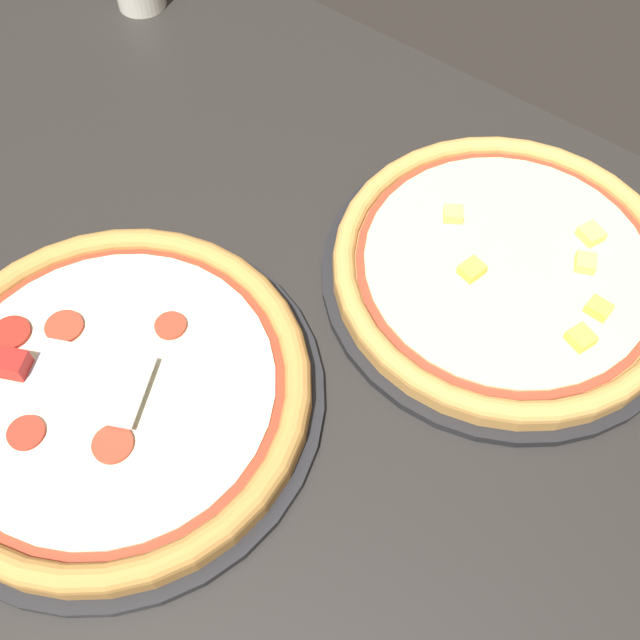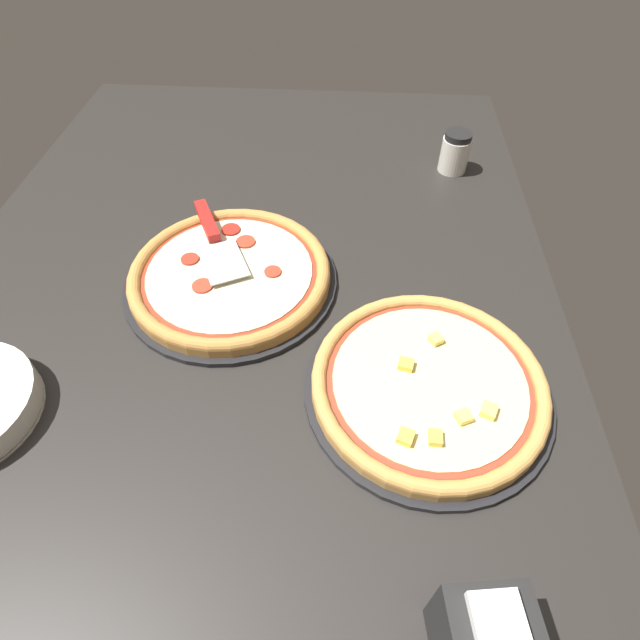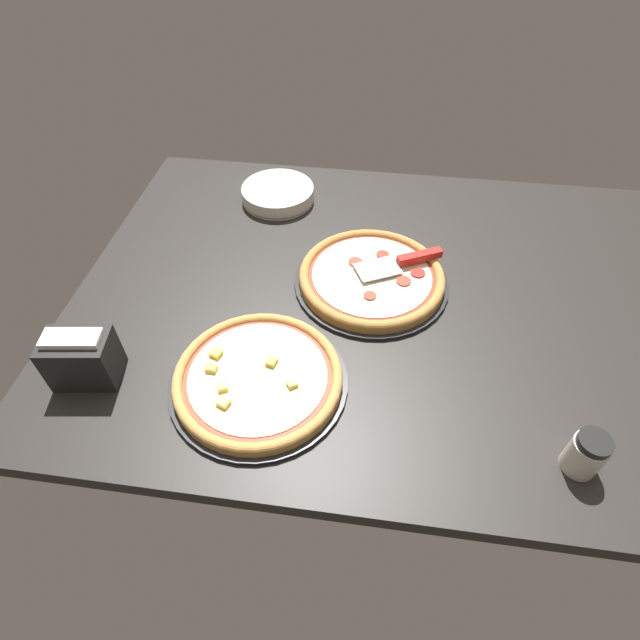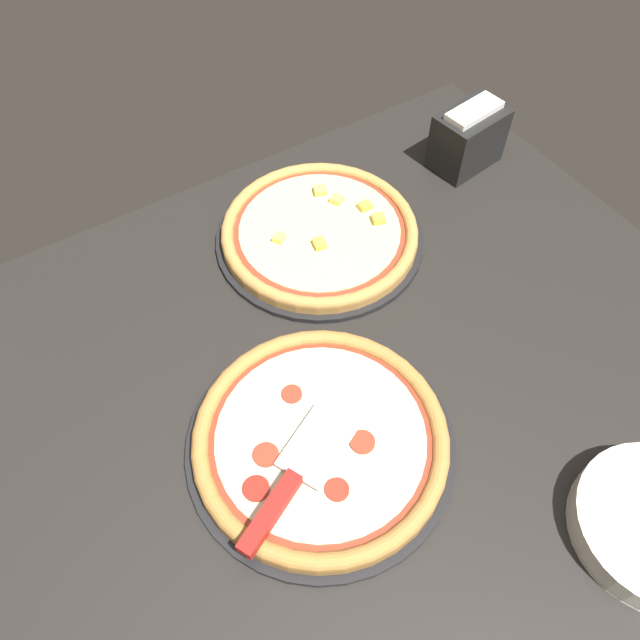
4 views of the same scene
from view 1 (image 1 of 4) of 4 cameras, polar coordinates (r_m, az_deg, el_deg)
ground_plane at (r=74.91cm, az=-15.34°, el=-3.49°), size 149.30×110.24×3.60cm
pizza_pan_front at (r=70.58cm, az=-15.19°, el=-5.77°), size 37.70×37.70×1.00cm
pizza_front at (r=69.00cm, az=-15.54°, el=-5.07°), size 35.44×35.44×2.83cm
pizza_pan_back at (r=77.44cm, az=13.77°, el=3.26°), size 36.56×36.56×1.00cm
pizza_back at (r=76.06cm, az=14.05°, el=4.03°), size 34.36×34.36×3.03cm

